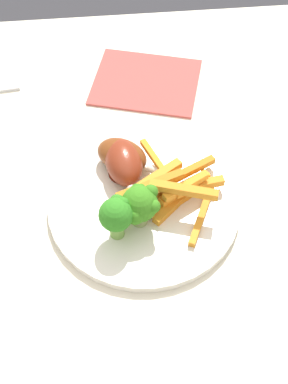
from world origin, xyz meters
The scene contains 9 objects.
ground_plane centered at (0.00, 0.00, 0.00)m, with size 6.00×6.00×0.00m, color #333338.
dining_table centered at (0.00, 0.00, 0.62)m, with size 1.19×0.80×0.71m.
dinner_plate centered at (0.06, -0.04, 0.72)m, with size 0.26×0.26×0.01m, color white.
broccoli_floret_front centered at (0.05, -0.07, 0.76)m, with size 0.05×0.05×0.06m.
broccoli_floret_middle centered at (0.02, -0.09, 0.77)m, with size 0.04×0.05×0.07m.
carrot_fries_pile centered at (0.10, -0.04, 0.75)m, with size 0.15×0.16×0.05m.
chicken_drumstick_near centered at (0.03, 0.01, 0.75)m, with size 0.06×0.13×0.05m.
chicken_drumstick_far centered at (0.04, 0.02, 0.75)m, with size 0.12×0.10×0.04m.
napkin centered at (0.08, 0.21, 0.72)m, with size 0.17×0.14×0.00m, color #B74C47.
Camera 1 is at (0.02, -0.44, 1.29)m, focal length 48.18 mm.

